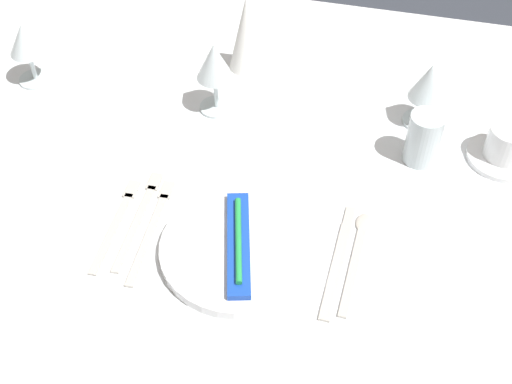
% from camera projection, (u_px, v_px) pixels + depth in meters
% --- Properties ---
extents(ground_plane, '(6.00, 6.00, 0.00)m').
position_uv_depth(ground_plane, '(257.00, 362.00, 1.83)').
color(ground_plane, '#383D47').
extents(dining_table, '(1.80, 1.11, 0.74)m').
position_uv_depth(dining_table, '(257.00, 189.00, 1.35)').
color(dining_table, white).
rests_on(dining_table, ground).
extents(dinner_plate, '(0.26, 0.26, 0.02)m').
position_uv_depth(dinner_plate, '(239.00, 249.00, 1.13)').
color(dinner_plate, white).
rests_on(dinner_plate, dining_table).
extents(toothbrush_package, '(0.09, 0.21, 0.02)m').
position_uv_depth(toothbrush_package, '(238.00, 243.00, 1.12)').
color(toothbrush_package, blue).
rests_on(toothbrush_package, dinner_plate).
extents(fork_outer, '(0.03, 0.23, 0.00)m').
position_uv_depth(fork_outer, '(153.00, 226.00, 1.18)').
color(fork_outer, beige).
rests_on(fork_outer, dining_table).
extents(fork_inner, '(0.02, 0.22, 0.00)m').
position_uv_depth(fork_inner, '(140.00, 216.00, 1.19)').
color(fork_inner, beige).
rests_on(fork_inner, dining_table).
extents(fork_salad, '(0.02, 0.21, 0.00)m').
position_uv_depth(fork_salad, '(117.00, 221.00, 1.18)').
color(fork_salad, beige).
rests_on(fork_salad, dining_table).
extents(dinner_knife, '(0.02, 0.24, 0.00)m').
position_uv_depth(dinner_knife, '(338.00, 263.00, 1.12)').
color(dinner_knife, beige).
rests_on(dinner_knife, dining_table).
extents(spoon_soup, '(0.03, 0.22, 0.01)m').
position_uv_depth(spoon_soup, '(358.00, 250.00, 1.14)').
color(spoon_soup, beige).
rests_on(spoon_soup, dining_table).
extents(saucer_left, '(0.13, 0.13, 0.01)m').
position_uv_depth(saucer_left, '(503.00, 156.00, 1.29)').
color(saucer_left, white).
rests_on(saucer_left, dining_table).
extents(coffee_cup_left, '(0.10, 0.08, 0.06)m').
position_uv_depth(coffee_cup_left, '(509.00, 142.00, 1.26)').
color(coffee_cup_left, white).
rests_on(coffee_cup_left, saucer_left).
extents(wine_glass_centre, '(0.07, 0.07, 0.14)m').
position_uv_depth(wine_glass_centre, '(429.00, 85.00, 1.29)').
color(wine_glass_centre, silver).
rests_on(wine_glass_centre, dining_table).
extents(wine_glass_left, '(0.07, 0.07, 0.15)m').
position_uv_depth(wine_glass_left, '(215.00, 65.00, 1.31)').
color(wine_glass_left, silver).
rests_on(wine_glass_left, dining_table).
extents(wine_glass_right, '(0.07, 0.07, 0.13)m').
position_uv_depth(wine_glass_right, '(26.00, 42.00, 1.38)').
color(wine_glass_right, silver).
rests_on(wine_glass_right, dining_table).
extents(drink_tumbler, '(0.06, 0.06, 0.10)m').
position_uv_depth(drink_tumbler, '(423.00, 141.00, 1.26)').
color(drink_tumbler, silver).
rests_on(drink_tumbler, dining_table).
extents(napkin_folded, '(0.07, 0.07, 0.17)m').
position_uv_depth(napkin_folded, '(246.00, 33.00, 1.42)').
color(napkin_folded, white).
rests_on(napkin_folded, dining_table).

